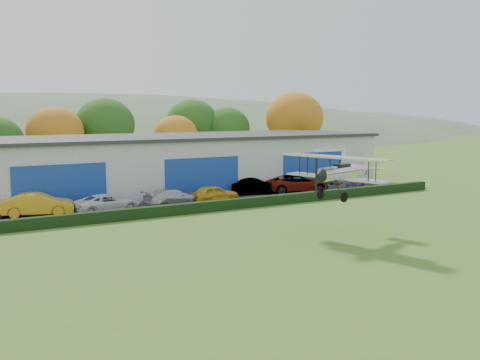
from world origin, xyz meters
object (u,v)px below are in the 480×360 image
hangar (176,162)px  biplane (343,171)px  car_5 (254,186)px  car_7 (345,182)px  car_6 (298,184)px  car_3 (172,197)px  car_1 (38,204)px  car_2 (107,203)px  car_4 (214,194)px

hangar → biplane: 23.15m
car_5 → car_7: (8.80, -2.20, 0.00)m
car_6 → biplane: size_ratio=0.84×
biplane → car_5: bearing=59.5°
car_3 → car_1: bearing=71.2°
car_2 → car_4: car_4 is taller
car_1 → car_7: (27.76, -1.21, -0.08)m
car_1 → car_6: bearing=-75.8°
car_3 → car_2: bearing=76.1°
car_6 → car_7: 4.85m
car_1 → car_2: size_ratio=1.03×
car_1 → hangar: bearing=-47.6°
car_3 → car_6: bearing=-96.9°
car_5 → biplane: size_ratio=0.65×
car_4 → car_7: 14.00m
hangar → car_1: bearing=-152.2°
car_5 → car_7: bearing=-90.6°
car_2 → biplane: biplane is taller
hangar → car_5: size_ratio=8.96×
hangar → car_5: (5.09, -6.33, -1.86)m
car_3 → car_7: 17.78m
car_4 → car_6: size_ratio=0.71×
car_6 → car_1: bearing=104.5°
car_4 → car_7: car_7 is taller
hangar → biplane: size_ratio=5.81×
car_3 → car_6: car_6 is taller
car_4 → hangar: bearing=-5.5°
car_4 → biplane: biplane is taller
car_7 → car_1: bearing=67.1°
car_4 → car_6: (9.27, 1.03, 0.10)m
car_6 → hangar: bearing=65.7°
car_1 → car_6: 23.04m
car_2 → car_4: size_ratio=1.17×
car_3 → car_7: (17.78, 0.02, 0.03)m
car_3 → car_4: 3.78m
car_2 → car_3: car_3 is taller
car_1 → car_3: 10.06m
hangar → car_5: hangar is taller
car_5 → car_4: bearing=125.9°
hangar → car_7: size_ratio=7.87×
car_3 → car_6: 13.10m
car_4 → car_5: (5.20, 2.15, 0.03)m
car_6 → car_4: bearing=111.2°
car_2 → car_7: (22.96, -0.17, 0.07)m
car_3 → car_4: bearing=-100.7°
hangar → car_4: hangar is taller
car_7 → car_4: bearing=69.4°
car_7 → car_2: bearing=69.2°
car_6 → car_7: (4.73, -1.08, -0.07)m
car_2 → car_5: 14.31m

